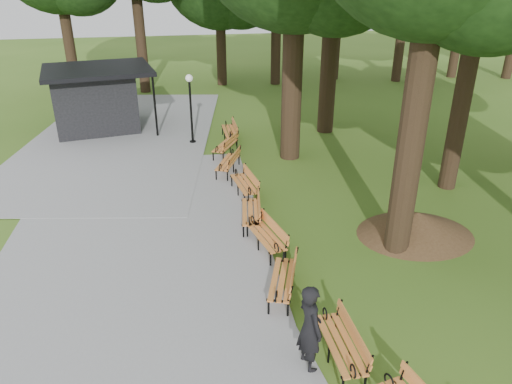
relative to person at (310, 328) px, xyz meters
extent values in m
plane|color=#3E641C|center=(0.22, 1.23, -0.96)|extent=(100.00, 100.00, 0.00)
cube|color=gray|center=(-3.78, 4.23, -0.93)|extent=(12.00, 38.00, 0.06)
imported|color=black|center=(0.00, 0.00, 0.00)|extent=(0.60, 0.78, 1.92)
cylinder|color=black|center=(-1.38, 13.88, 0.45)|extent=(0.10, 0.10, 2.83)
sphere|color=white|center=(-1.38, 13.88, 1.96)|extent=(0.32, 0.32, 0.32)
cone|color=#47301C|center=(4.60, 4.44, -0.59)|extent=(2.93, 2.93, 0.74)
cylinder|color=black|center=(3.66, 3.77, 3.00)|extent=(0.70, 0.70, 7.93)
cylinder|color=black|center=(7.36, 7.42, 2.76)|extent=(0.60, 0.60, 7.45)
cylinder|color=black|center=(2.50, 11.38, 3.01)|extent=(0.80, 0.80, 7.95)
cylinder|color=black|center=(5.03, 14.46, 2.75)|extent=(0.76, 0.76, 7.42)
camera|label=1|loc=(-2.36, -6.98, 6.34)|focal=33.88mm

